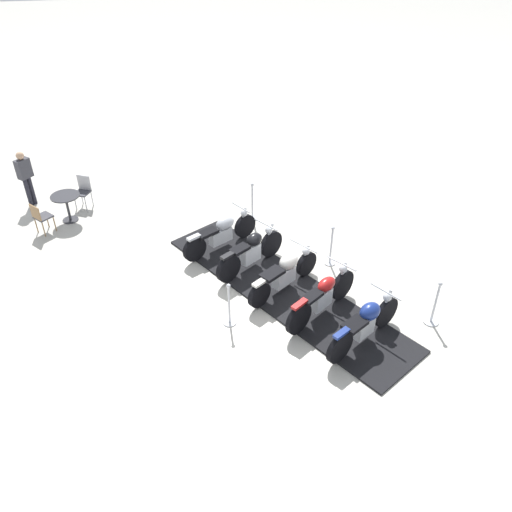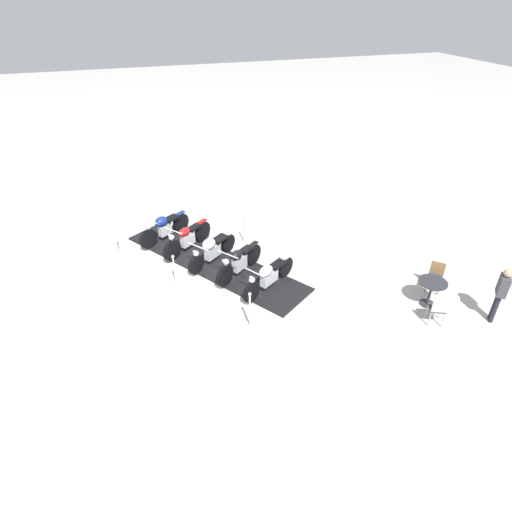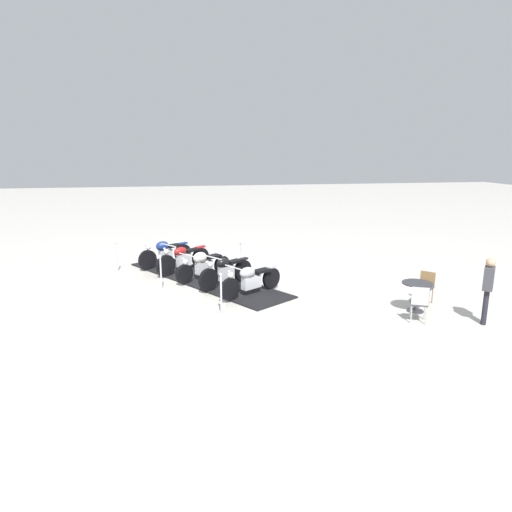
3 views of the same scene
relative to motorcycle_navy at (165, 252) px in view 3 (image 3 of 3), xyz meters
The scene contains 15 objects.
ground_plane 2.35m from the motorcycle_navy, 124.03° to the left, with size 80.00×80.00×0.00m, color beige.
display_platform 2.34m from the motorcycle_navy, 124.03° to the left, with size 6.76×1.62×0.05m, color black.
motorcycle_navy is the anchor object (origin of this frame).
motorcycle_maroon 1.14m from the motorcycle_navy, 123.46° to the left, with size 1.84×1.45×1.05m.
motorcycle_cream 2.28m from the motorcycle_navy, 123.12° to the left, with size 1.85×1.43×0.90m.
motorcycle_black 3.42m from the motorcycle_navy, 123.36° to the left, with size 1.78×1.36×1.01m.
motorcycle_chrome 4.56m from the motorcycle_navy, 123.16° to the left, with size 1.97×1.32×0.94m.
stanchion_right_mid 2.78m from the motorcycle_navy, 88.57° to the left, with size 0.28×0.28×1.08m.
stanchion_right_front 1.70m from the motorcycle_navy, 12.60° to the left, with size 0.34×0.34×1.08m.
stanchion_left_mid 2.82m from the motorcycle_navy, 158.94° to the left, with size 0.30×0.30×1.05m.
stanchion_right_rear 5.40m from the motorcycle_navy, 106.21° to the left, with size 0.33×0.33×1.11m.
cafe_table 8.80m from the motorcycle_navy, 138.12° to the left, with size 0.78×0.78×0.79m.
cafe_chair_near_table 8.91m from the motorcycle_navy, 143.37° to the left, with size 0.57×0.57×0.88m.
cafe_chair_across_table 9.07m from the motorcycle_navy, 133.12° to the left, with size 0.53×0.53×0.94m.
bystander_person 10.43m from the motorcycle_navy, 138.05° to the left, with size 0.43×0.45×1.65m.
Camera 3 is at (0.84, 14.23, 4.14)m, focal length 31.48 mm.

